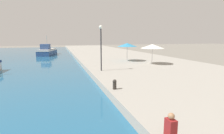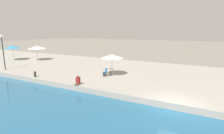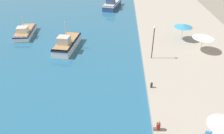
# 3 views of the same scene
# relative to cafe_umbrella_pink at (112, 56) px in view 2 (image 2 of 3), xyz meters

# --- Properties ---
(ground_plane) EXTENTS (200.00, 200.00, 0.00)m
(ground_plane) POSITION_rel_cafe_umbrella_pink_xyz_m (-5.02, -7.61, -2.78)
(ground_plane) COLOR slate
(cafe_umbrella_pink) EXTENTS (2.53, 2.53, 2.46)m
(cafe_umbrella_pink) POSITION_rel_cafe_umbrella_pink_xyz_m (0.00, 0.00, 0.00)
(cafe_umbrella_pink) COLOR #B7B7B7
(cafe_umbrella_pink) RESTS_ON quay_promenade
(cafe_umbrella_white) EXTENTS (2.96, 2.96, 2.53)m
(cafe_umbrella_white) POSITION_rel_cafe_umbrella_pink_xyz_m (3.45, 16.45, 0.04)
(cafe_umbrella_white) COLOR #B7B7B7
(cafe_umbrella_white) RESTS_ON quay_promenade
(cafe_umbrella_striped) EXTENTS (2.79, 2.79, 2.58)m
(cafe_umbrella_striped) POSITION_rel_cafe_umbrella_pink_xyz_m (1.57, 20.27, 0.11)
(cafe_umbrella_striped) COLOR #B7B7B7
(cafe_umbrella_striped) RESTS_ON quay_promenade
(cafe_table) EXTENTS (0.80, 0.80, 0.74)m
(cafe_table) POSITION_rel_cafe_umbrella_pink_xyz_m (-0.05, 0.16, -1.70)
(cafe_table) COLOR #333338
(cafe_table) RESTS_ON quay_promenade
(cafe_chair_left) EXTENTS (0.58, 0.57, 0.91)m
(cafe_chair_left) POSITION_rel_cafe_umbrella_pink_xyz_m (-0.65, 0.57, -1.91)
(cafe_chair_left) COLOR #2D2D33
(cafe_chair_left) RESTS_ON quay_promenade
(person_at_quay) EXTENTS (0.53, 0.36, 0.97)m
(person_at_quay) POSITION_rel_cafe_umbrella_pink_xyz_m (-4.67, 1.22, -1.80)
(person_at_quay) COLOR brown
(person_at_quay) RESTS_ON quay_promenade
(mooring_bollard) EXTENTS (0.26, 0.26, 0.65)m
(mooring_bollard) POSITION_rel_cafe_umbrella_pink_xyz_m (-4.55, 7.30, -1.88)
(mooring_bollard) COLOR #2D2823
(mooring_bollard) RESTS_ON quay_promenade
(lamppost) EXTENTS (0.36, 0.36, 4.56)m
(lamppost) POSITION_rel_cafe_umbrella_pink_xyz_m (-3.82, 13.98, 0.86)
(lamppost) COLOR #232328
(lamppost) RESTS_ON quay_promenade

